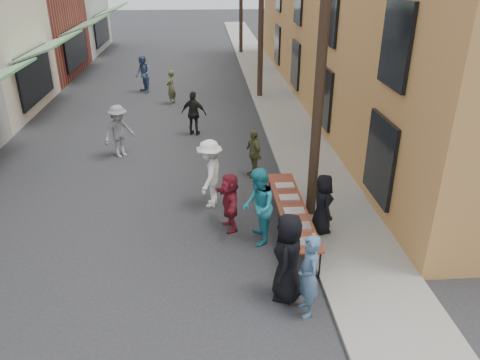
{
  "coord_description": "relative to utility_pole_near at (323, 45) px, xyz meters",
  "views": [
    {
      "loc": [
        1.55,
        -7.89,
        6.32
      ],
      "look_at": [
        2.36,
        2.64,
        1.3
      ],
      "focal_mm": 35.0,
      "sensor_mm": 36.0,
      "label": 1
    }
  ],
  "objects": [
    {
      "name": "guest_queue_back",
      "position": [
        -2.21,
        -0.51,
        -3.73
      ],
      "size": [
        0.72,
        1.49,
        1.54
      ],
      "primitive_type": "imported",
      "rotation": [
        0.0,
        0.0,
        -1.38
      ],
      "color": "maroon",
      "rests_on": "ground"
    },
    {
      "name": "guest_front_d",
      "position": [
        -2.68,
        0.81,
        -3.53
      ],
      "size": [
        1.0,
        1.39,
        1.94
      ],
      "primitive_type": "imported",
      "rotation": [
        0.0,
        0.0,
        -1.82
      ],
      "color": "white",
      "rests_on": "ground"
    },
    {
      "name": "catering_tray_buns_end",
      "position": [
        -0.69,
        0.23,
        -3.71
      ],
      "size": [
        0.5,
        0.33,
        0.08
      ],
      "primitive_type": "cube",
      "color": "tan",
      "rests_on": "serving_table"
    },
    {
      "name": "catering_tray_foil_d",
      "position": [
        -0.69,
        -0.47,
        -3.71
      ],
      "size": [
        0.5,
        0.33,
        0.08
      ],
      "primitive_type": "cube",
      "color": "#B2B2B7",
      "rests_on": "serving_table"
    },
    {
      "name": "guest_front_e",
      "position": [
        -1.27,
        2.7,
        -3.73
      ],
      "size": [
        0.67,
        0.98,
        1.54
      ],
      "primitive_type": "imported",
      "rotation": [
        0.0,
        0.0,
        -1.21
      ],
      "color": "#656C3E",
      "rests_on": "ground"
    },
    {
      "name": "passerby_left",
      "position": [
        -5.74,
        4.66,
        -3.58
      ],
      "size": [
        1.34,
        1.31,
        1.84
      ],
      "primitive_type": "imported",
      "rotation": [
        0.0,
        0.0,
        0.75
      ],
      "color": "gray",
      "rests_on": "ground"
    },
    {
      "name": "condiment_jar_a",
      "position": [
        -0.91,
        -2.82,
        -3.71
      ],
      "size": [
        0.07,
        0.07,
        0.08
      ],
      "primitive_type": "cylinder",
      "color": "#A57F26",
      "rests_on": "serving_table"
    },
    {
      "name": "guest_front_b",
      "position": [
        -0.9,
        -3.79,
        -3.63
      ],
      "size": [
        0.47,
        0.67,
        1.74
      ],
      "primitive_type": "imported",
      "rotation": [
        0.0,
        0.0,
        -1.49
      ],
      "color": "#48688C",
      "rests_on": "ground"
    },
    {
      "name": "condiment_jar_b",
      "position": [
        -0.91,
        -2.72,
        -3.71
      ],
      "size": [
        0.07,
        0.07,
        0.08
      ],
      "primitive_type": "cylinder",
      "color": "#A57F26",
      "rests_on": "serving_table"
    },
    {
      "name": "passerby_mid",
      "position": [
        -3.19,
        6.72,
        -3.64
      ],
      "size": [
        1.09,
        0.72,
        1.73
      ],
      "primitive_type": "imported",
      "rotation": [
        0.0,
        0.0,
        2.81
      ],
      "color": "black",
      "rests_on": "ground"
    },
    {
      "name": "utility_pole_near",
      "position": [
        0.0,
        0.0,
        0.0
      ],
      "size": [
        0.26,
        0.26,
        9.0
      ],
      "primitive_type": "cylinder",
      "color": "#2D2116",
      "rests_on": "ground"
    },
    {
      "name": "sidewalk",
      "position": [
        0.7,
        12.0,
        -4.45
      ],
      "size": [
        2.2,
        60.0,
        0.1
      ],
      "primitive_type": "cube",
      "color": "gray",
      "rests_on": "ground"
    },
    {
      "name": "catering_tray_foil_b",
      "position": [
        -0.69,
        -1.87,
        -3.71
      ],
      "size": [
        0.5,
        0.33,
        0.08
      ],
      "primitive_type": "cube",
      "color": "#B2B2B7",
      "rests_on": "serving_table"
    },
    {
      "name": "server",
      "position": [
        0.05,
        -0.97,
        -3.63
      ],
      "size": [
        0.58,
        0.81,
        1.54
      ],
      "primitive_type": "imported",
      "rotation": [
        0.0,
        0.0,
        1.7
      ],
      "color": "black",
      "rests_on": "sidewalk"
    },
    {
      "name": "ground",
      "position": [
        -4.3,
        -3.0,
        -4.5
      ],
      "size": [
        120.0,
        120.0,
        0.0
      ],
      "primitive_type": "plane",
      "color": "#28282B",
      "rests_on": "ground"
    },
    {
      "name": "serving_table",
      "position": [
        -0.69,
        -0.87,
        -3.79
      ],
      "size": [
        0.7,
        4.0,
        0.75
      ],
      "color": "maroon",
      "rests_on": "ground"
    },
    {
      "name": "cup_stack",
      "position": [
        -0.49,
        -2.77,
        -3.69
      ],
      "size": [
        0.08,
        0.08,
        0.12
      ],
      "primitive_type": "cylinder",
      "color": "tan",
      "rests_on": "serving_table"
    },
    {
      "name": "guest_front_c",
      "position": [
        -1.57,
        -1.18,
        -3.53
      ],
      "size": [
        0.76,
        0.96,
        1.93
      ],
      "primitive_type": "imported",
      "rotation": [
        0.0,
        0.0,
        -1.6
      ],
      "color": "teal",
      "rests_on": "ground"
    },
    {
      "name": "catering_tray_sausage",
      "position": [
        -0.69,
        -2.52,
        -3.71
      ],
      "size": [
        0.5,
        0.33,
        0.08
      ],
      "primitive_type": "cube",
      "color": "maroon",
      "rests_on": "serving_table"
    },
    {
      "name": "passerby_far",
      "position": [
        -5.87,
        13.36,
        -3.56
      ],
      "size": [
        1.04,
        1.13,
        1.88
      ],
      "primitive_type": "imported",
      "rotation": [
        0.0,
        0.0,
        5.16
      ],
      "color": "#455B85",
      "rests_on": "ground"
    },
    {
      "name": "condiment_jar_c",
      "position": [
        -0.91,
        -2.62,
        -3.71
      ],
      "size": [
        0.07,
        0.07,
        0.08
      ],
      "primitive_type": "cylinder",
      "color": "#A57F26",
      "rests_on": "serving_table"
    },
    {
      "name": "guest_front_a",
      "position": [
        -1.21,
        -3.29,
        -3.55
      ],
      "size": [
        0.89,
        1.08,
        1.91
      ],
      "primitive_type": "imported",
      "rotation": [
        0.0,
        0.0,
        -1.92
      ],
      "color": "black",
      "rests_on": "ground"
    },
    {
      "name": "passerby_right",
      "position": [
        -4.33,
        11.14,
        -3.7
      ],
      "size": [
        0.59,
        0.69,
        1.6
      ],
      "primitive_type": "imported",
      "rotation": [
        0.0,
        0.0,
        4.3
      ],
      "color": "#4D5631",
      "rests_on": "ground"
    },
    {
      "name": "catering_tray_buns",
      "position": [
        -0.69,
        -1.17,
        -3.71
      ],
      "size": [
        0.5,
        0.33,
        0.08
      ],
      "primitive_type": "cube",
      "color": "tan",
      "rests_on": "serving_table"
    },
    {
      "name": "utility_pole_mid",
      "position": [
        0.0,
        12.0,
        0.0
      ],
      "size": [
        0.26,
        0.26,
        9.0
      ],
      "primitive_type": "cylinder",
      "color": "#2D2116",
      "rests_on": "ground"
    }
  ]
}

